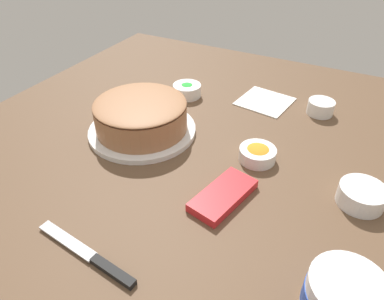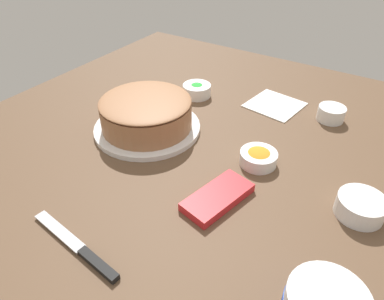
{
  "view_description": "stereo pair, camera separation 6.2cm",
  "coord_description": "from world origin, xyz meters",
  "px_view_note": "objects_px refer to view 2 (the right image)",
  "views": [
    {
      "loc": [
        -0.57,
        -0.21,
        0.53
      ],
      "look_at": [
        0.03,
        0.1,
        0.04
      ],
      "focal_mm": 32.7,
      "sensor_mm": 36.0,
      "label": 1
    },
    {
      "loc": [
        -0.54,
        -0.27,
        0.53
      ],
      "look_at": [
        0.03,
        0.1,
        0.04
      ],
      "focal_mm": 32.7,
      "sensor_mm": 36.0,
      "label": 2
    }
  ],
  "objects_px": {
    "spreading_knife": "(82,250)",
    "candy_box_lower": "(218,197)",
    "frosted_cake": "(146,115)",
    "sprinkle_bowl_pink": "(361,206)",
    "sprinkle_bowl_green": "(197,90)",
    "paper_napkin": "(275,104)",
    "sprinkle_bowl_blue": "(331,113)",
    "sprinkle_bowl_orange": "(258,157)"
  },
  "relations": [
    {
      "from": "sprinkle_bowl_blue",
      "to": "spreading_knife",
      "type": "bearing_deg",
      "value": 160.42
    },
    {
      "from": "sprinkle_bowl_pink",
      "to": "paper_napkin",
      "type": "xyz_separation_m",
      "value": [
        0.33,
        0.32,
        -0.02
      ]
    },
    {
      "from": "sprinkle_bowl_pink",
      "to": "sprinkle_bowl_green",
      "type": "bearing_deg",
      "value": 65.05
    },
    {
      "from": "spreading_knife",
      "to": "sprinkle_bowl_blue",
      "type": "height_order",
      "value": "sprinkle_bowl_blue"
    },
    {
      "from": "sprinkle_bowl_orange",
      "to": "candy_box_lower",
      "type": "relative_size",
      "value": 0.56
    },
    {
      "from": "candy_box_lower",
      "to": "sprinkle_bowl_pink",
      "type": "bearing_deg",
      "value": -51.93
    },
    {
      "from": "sprinkle_bowl_orange",
      "to": "sprinkle_bowl_green",
      "type": "relative_size",
      "value": 1.0
    },
    {
      "from": "sprinkle_bowl_blue",
      "to": "sprinkle_bowl_green",
      "type": "distance_m",
      "value": 0.41
    },
    {
      "from": "frosted_cake",
      "to": "paper_napkin",
      "type": "relative_size",
      "value": 1.95
    },
    {
      "from": "sprinkle_bowl_blue",
      "to": "sprinkle_bowl_orange",
      "type": "bearing_deg",
      "value": 163.01
    },
    {
      "from": "sprinkle_bowl_pink",
      "to": "paper_napkin",
      "type": "relative_size",
      "value": 0.65
    },
    {
      "from": "frosted_cake",
      "to": "spreading_knife",
      "type": "relative_size",
      "value": 1.23
    },
    {
      "from": "frosted_cake",
      "to": "sprinkle_bowl_pink",
      "type": "height_order",
      "value": "frosted_cake"
    },
    {
      "from": "spreading_knife",
      "to": "candy_box_lower",
      "type": "bearing_deg",
      "value": -29.79
    },
    {
      "from": "sprinkle_bowl_orange",
      "to": "paper_napkin",
      "type": "relative_size",
      "value": 0.6
    },
    {
      "from": "frosted_cake",
      "to": "paper_napkin",
      "type": "bearing_deg",
      "value": -37.21
    },
    {
      "from": "spreading_knife",
      "to": "paper_napkin",
      "type": "distance_m",
      "value": 0.71
    },
    {
      "from": "sprinkle_bowl_green",
      "to": "spreading_knife",
      "type": "bearing_deg",
      "value": -166.75
    },
    {
      "from": "candy_box_lower",
      "to": "paper_napkin",
      "type": "relative_size",
      "value": 1.07
    },
    {
      "from": "spreading_knife",
      "to": "sprinkle_bowl_pink",
      "type": "bearing_deg",
      "value": -47.28
    },
    {
      "from": "sprinkle_bowl_green",
      "to": "paper_napkin",
      "type": "height_order",
      "value": "sprinkle_bowl_green"
    },
    {
      "from": "spreading_knife",
      "to": "sprinkle_bowl_pink",
      "type": "relative_size",
      "value": 2.42
    },
    {
      "from": "spreading_knife",
      "to": "frosted_cake",
      "type": "bearing_deg",
      "value": 21.96
    },
    {
      "from": "sprinkle_bowl_green",
      "to": "sprinkle_bowl_pink",
      "type": "bearing_deg",
      "value": -114.95
    },
    {
      "from": "sprinkle_bowl_orange",
      "to": "paper_napkin",
      "type": "xyz_separation_m",
      "value": [
        0.29,
        0.07,
        -0.02
      ]
    },
    {
      "from": "candy_box_lower",
      "to": "spreading_knife",
      "type": "bearing_deg",
      "value": 163.09
    },
    {
      "from": "candy_box_lower",
      "to": "paper_napkin",
      "type": "height_order",
      "value": "candy_box_lower"
    },
    {
      "from": "sprinkle_bowl_pink",
      "to": "candy_box_lower",
      "type": "height_order",
      "value": "sprinkle_bowl_pink"
    },
    {
      "from": "spreading_knife",
      "to": "sprinkle_bowl_orange",
      "type": "bearing_deg",
      "value": -21.39
    },
    {
      "from": "candy_box_lower",
      "to": "sprinkle_bowl_blue",
      "type": "bearing_deg",
      "value": -0.53
    },
    {
      "from": "sprinkle_bowl_orange",
      "to": "paper_napkin",
      "type": "height_order",
      "value": "sprinkle_bowl_orange"
    },
    {
      "from": "sprinkle_bowl_orange",
      "to": "candy_box_lower",
      "type": "bearing_deg",
      "value": 173.38
    },
    {
      "from": "candy_box_lower",
      "to": "paper_napkin",
      "type": "xyz_separation_m",
      "value": [
        0.46,
        0.06,
        -0.01
      ]
    },
    {
      "from": "frosted_cake",
      "to": "candy_box_lower",
      "type": "relative_size",
      "value": 1.82
    },
    {
      "from": "paper_napkin",
      "to": "sprinkle_bowl_blue",
      "type": "bearing_deg",
      "value": -87.69
    },
    {
      "from": "spreading_knife",
      "to": "sprinkle_bowl_orange",
      "type": "xyz_separation_m",
      "value": [
        0.42,
        -0.16,
        0.01
      ]
    },
    {
      "from": "sprinkle_bowl_orange",
      "to": "sprinkle_bowl_green",
      "type": "height_order",
      "value": "sprinkle_bowl_green"
    },
    {
      "from": "spreading_knife",
      "to": "sprinkle_bowl_pink",
      "type": "xyz_separation_m",
      "value": [
        0.37,
        -0.41,
        0.02
      ]
    },
    {
      "from": "frosted_cake",
      "to": "sprinkle_bowl_pink",
      "type": "bearing_deg",
      "value": -91.33
    },
    {
      "from": "sprinkle_bowl_blue",
      "to": "sprinkle_bowl_green",
      "type": "xyz_separation_m",
      "value": [
        -0.08,
        0.4,
        -0.0
      ]
    },
    {
      "from": "sprinkle_bowl_green",
      "to": "sprinkle_bowl_orange",
      "type": "bearing_deg",
      "value": -124.73
    },
    {
      "from": "sprinkle_bowl_pink",
      "to": "paper_napkin",
      "type": "height_order",
      "value": "sprinkle_bowl_pink"
    }
  ]
}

